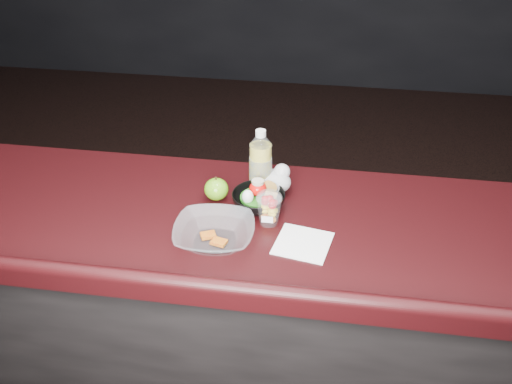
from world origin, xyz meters
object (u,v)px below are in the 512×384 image
lemonade_bottle (261,166)px  green_apple (216,189)px  takeout_bowl (214,234)px  fruit_cup (269,207)px  snack_bowl (258,199)px

lemonade_bottle → green_apple: 0.17m
lemonade_bottle → takeout_bowl: size_ratio=0.89×
fruit_cup → takeout_bowl: fruit_cup is taller
lemonade_bottle → takeout_bowl: 0.33m
fruit_cup → green_apple: bearing=150.0°
snack_bowl → takeout_bowl: (-0.10, -0.20, -0.00)m
fruit_cup → snack_bowl: fruit_cup is taller
snack_bowl → green_apple: bearing=168.2°
green_apple → snack_bowl: (0.15, -0.03, -0.01)m
green_apple → takeout_bowl: (0.04, -0.23, -0.01)m
lemonade_bottle → fruit_cup: size_ratio=1.98×
fruit_cup → takeout_bowl: size_ratio=0.45×
green_apple → takeout_bowl: 0.24m
lemonade_bottle → green_apple: bearing=-153.3°
fruit_cup → snack_bowl: bearing=119.8°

